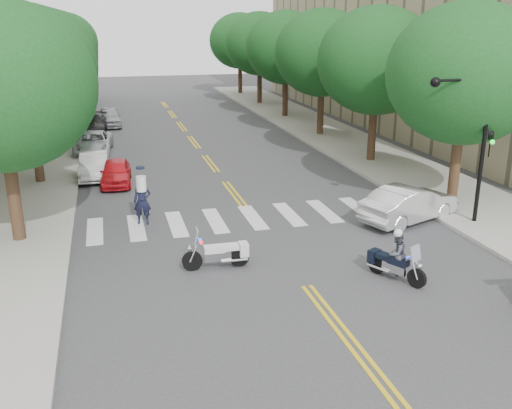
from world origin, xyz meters
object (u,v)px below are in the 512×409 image
object	(u,v)px
officer_standing	(142,201)
motorcycle_police	(395,257)
motorcycle_parked	(222,253)
convertible	(410,204)

from	to	relation	value
officer_standing	motorcycle_police	bearing A→B (deg)	-35.78
motorcycle_police	officer_standing	world-z (taller)	officer_standing
motorcycle_police	motorcycle_parked	xyz separation A→B (m)	(-4.96, 2.20, -0.25)
motorcycle_police	motorcycle_parked	bearing A→B (deg)	-51.50
motorcycle_police	officer_standing	size ratio (longest dim) A/B	1.02
motorcycle_police	convertible	xyz separation A→B (m)	(3.13, 4.71, -0.01)
motorcycle_parked	officer_standing	world-z (taller)	officer_standing
motorcycle_police	officer_standing	bearing A→B (deg)	-72.45
convertible	motorcycle_police	bearing A→B (deg)	125.00
officer_standing	convertible	xyz separation A→B (m)	(10.23, -2.38, -0.20)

